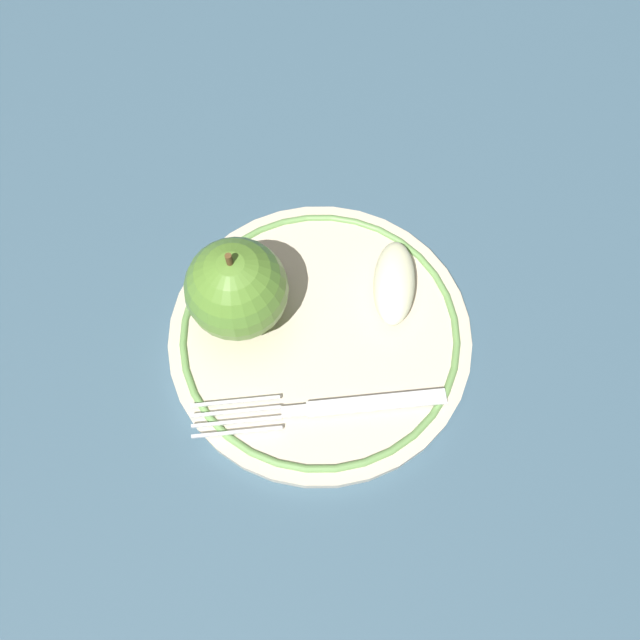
{
  "coord_description": "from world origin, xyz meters",
  "views": [
    {
      "loc": [
        0.19,
        0.08,
        0.47
      ],
      "look_at": [
        0.01,
        -0.01,
        0.03
      ],
      "focal_mm": 35.0,
      "sensor_mm": 36.0,
      "label": 1
    }
  ],
  "objects_px": {
    "plate": "(320,334)",
    "apple_slice_front": "(394,283)",
    "fork": "(327,408)",
    "apple_red_whole": "(237,289)"
  },
  "relations": [
    {
      "from": "plate",
      "to": "apple_slice_front",
      "type": "relative_size",
      "value": 3.21
    },
    {
      "from": "apple_slice_front",
      "to": "fork",
      "type": "bearing_deg",
      "value": 157.09
    },
    {
      "from": "plate",
      "to": "fork",
      "type": "xyz_separation_m",
      "value": [
        0.06,
        0.04,
        0.01
      ]
    },
    {
      "from": "fork",
      "to": "apple_slice_front",
      "type": "bearing_deg",
      "value": -124.16
    },
    {
      "from": "apple_slice_front",
      "to": "fork",
      "type": "height_order",
      "value": "apple_slice_front"
    },
    {
      "from": "plate",
      "to": "apple_slice_front",
      "type": "distance_m",
      "value": 0.07
    },
    {
      "from": "apple_red_whole",
      "to": "apple_slice_front",
      "type": "xyz_separation_m",
      "value": [
        -0.08,
        0.1,
        -0.03
      ]
    },
    {
      "from": "apple_red_whole",
      "to": "fork",
      "type": "relative_size",
      "value": 0.52
    },
    {
      "from": "plate",
      "to": "apple_red_whole",
      "type": "bearing_deg",
      "value": -76.93
    },
    {
      "from": "apple_red_whole",
      "to": "apple_slice_front",
      "type": "height_order",
      "value": "apple_red_whole"
    }
  ]
}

